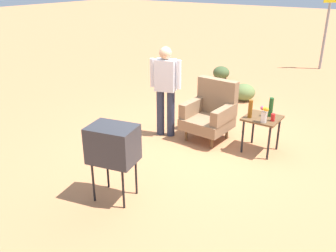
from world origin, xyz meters
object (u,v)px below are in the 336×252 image
object	(u,v)px
armchair	(210,112)
flower_vase	(264,114)
soda_can_red	(273,117)
tv_on_stand	(113,145)
road_sign	(327,24)
bottle_tall_amber	(250,109)
bottle_wine_green	(271,107)
person_standing	(166,86)
side_table	(262,122)

from	to	relation	value
armchair	flower_vase	bearing A→B (deg)	-10.95
armchair	soda_can_red	xyz separation A→B (m)	(1.15, -0.06, 0.17)
tv_on_stand	road_sign	world-z (taller)	road_sign
bottle_tall_amber	bottle_wine_green	bearing A→B (deg)	43.82
person_standing	soda_can_red	size ratio (longest dim) A/B	13.44
person_standing	bottle_tall_amber	size ratio (longest dim) A/B	5.47
side_table	bottle_tall_amber	bearing A→B (deg)	-143.29
armchair	flower_vase	world-z (taller)	armchair
tv_on_stand	soda_can_red	world-z (taller)	tv_on_stand
armchair	person_standing	bearing A→B (deg)	-154.81
armchair	soda_can_red	size ratio (longest dim) A/B	8.69
armchair	tv_on_stand	bearing A→B (deg)	-92.33
tv_on_stand	bottle_wine_green	bearing A→B (deg)	65.81
side_table	bottle_wine_green	distance (m)	0.29
side_table	flower_vase	bearing A→B (deg)	-65.91
person_standing	flower_vase	xyz separation A→B (m)	(1.79, 0.14, -0.18)
person_standing	soda_can_red	world-z (taller)	person_standing
tv_on_stand	flower_vase	world-z (taller)	tv_on_stand
flower_vase	bottle_wine_green	bearing A→B (deg)	91.51
person_standing	soda_can_red	xyz separation A→B (m)	(1.89, 0.29, -0.27)
side_table	road_sign	bearing A→B (deg)	95.30
bottle_wine_green	flower_vase	size ratio (longest dim) A/B	1.21
person_standing	bottle_wine_green	world-z (taller)	person_standing
person_standing	road_sign	xyz separation A→B (m)	(1.08, 7.01, 0.44)
tv_on_stand	flower_vase	bearing A→B (deg)	62.63
armchair	bottle_tall_amber	xyz separation A→B (m)	(0.79, -0.13, 0.26)
armchair	person_standing	size ratio (longest dim) A/B	0.65
person_standing	side_table	bearing A→B (deg)	11.56
side_table	bottle_wine_green	size ratio (longest dim) A/B	1.91
person_standing	flower_vase	distance (m)	1.81
armchair	person_standing	xyz separation A→B (m)	(-0.74, -0.35, 0.44)
road_sign	bottle_wine_green	distance (m)	6.61
road_sign	bottle_wine_green	world-z (taller)	road_sign
tv_on_stand	bottle_tall_amber	distance (m)	2.46
person_standing	soda_can_red	bearing A→B (deg)	8.69
tv_on_stand	flower_vase	distance (m)	2.50
armchair	bottle_tall_amber	world-z (taller)	armchair
bottle_wine_green	bottle_tall_amber	world-z (taller)	bottle_wine_green
armchair	flower_vase	xyz separation A→B (m)	(1.05, -0.20, 0.26)
tv_on_stand	person_standing	world-z (taller)	person_standing
road_sign	tv_on_stand	bearing A→B (deg)	-92.78
bottle_tall_amber	road_sign	bearing A→B (deg)	93.76
bottle_tall_amber	person_standing	bearing A→B (deg)	-171.84
person_standing	soda_can_red	distance (m)	1.93
soda_can_red	bottle_wine_green	world-z (taller)	bottle_wine_green
side_table	bottle_tall_amber	distance (m)	0.32
flower_vase	road_sign	bearing A→B (deg)	95.90
soda_can_red	bottle_wine_green	size ratio (longest dim) A/B	0.38
road_sign	bottle_wine_green	xyz separation A→B (m)	(0.70, -6.54, -0.61)
armchair	flower_vase	size ratio (longest dim) A/B	4.00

